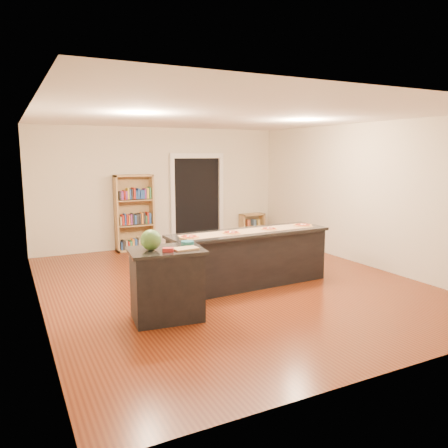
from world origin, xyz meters
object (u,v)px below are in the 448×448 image
kitchen_island (249,258)px  waste_bin (157,243)px  watermelon (151,240)px  side_counter (167,284)px  low_shelf (252,226)px  bookshelf (134,213)px

kitchen_island → waste_bin: 3.45m
watermelon → waste_bin: bearing=71.2°
side_counter → low_shelf: size_ratio=1.50×
bookshelf → low_shelf: (3.12, 0.02, -0.54)m
side_counter → bookshelf: 4.46m
side_counter → bookshelf: bearing=86.7°
kitchen_island → watermelon: watermelon is taller
bookshelf → side_counter: bearing=-100.1°
low_shelf → waste_bin: (-2.66, -0.15, -0.17)m
bookshelf → watermelon: (-0.97, -4.35, 0.23)m
waste_bin → watermelon: size_ratio=1.10×
side_counter → watermelon: (-0.20, 0.03, 0.61)m
side_counter → waste_bin: (1.24, 4.24, -0.34)m
low_shelf → watermelon: watermelon is taller
bookshelf → waste_bin: (0.47, -0.13, -0.72)m
bookshelf → watermelon: bookshelf is taller
side_counter → low_shelf: 5.88m
bookshelf → watermelon: size_ratio=6.40×
kitchen_island → watermelon: size_ratio=10.36×
bookshelf → kitchen_island: bearing=-74.5°
low_shelf → bookshelf: bearing=-179.7°
kitchen_island → waste_bin: size_ratio=9.39×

